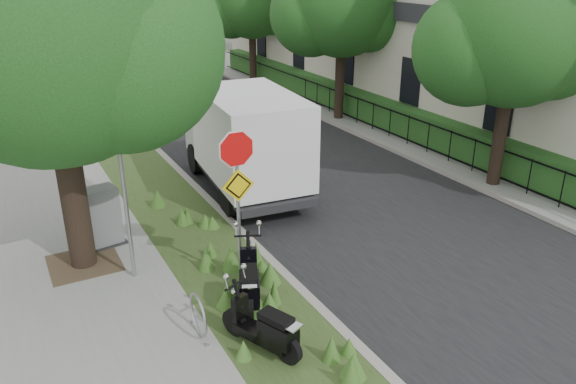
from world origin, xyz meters
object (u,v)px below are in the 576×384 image
(box_truck, at_px, (245,136))
(utility_cabinet, at_px, (98,218))
(scooter_far, at_px, (249,287))
(scooter_near, at_px, (269,333))
(sign_assembly, at_px, (237,177))

(box_truck, relative_size, utility_cabinet, 4.20)
(scooter_far, height_order, utility_cabinet, utility_cabinet)
(scooter_near, distance_m, box_truck, 7.26)
(sign_assembly, xyz_separation_m, utility_cabinet, (-2.10, 2.92, -1.58))
(sign_assembly, height_order, scooter_far, sign_assembly)
(sign_assembly, distance_m, utility_cabinet, 3.93)
(scooter_near, distance_m, utility_cabinet, 5.36)
(scooter_far, bearing_deg, box_truck, 66.33)
(scooter_near, bearing_deg, box_truck, 68.63)
(scooter_near, height_order, scooter_far, scooter_far)
(scooter_far, bearing_deg, utility_cabinet, 116.84)
(scooter_near, xyz_separation_m, scooter_far, (0.27, 1.34, 0.02))
(sign_assembly, relative_size, box_truck, 0.58)
(sign_assembly, relative_size, utility_cabinet, 2.45)
(sign_assembly, bearing_deg, scooter_far, -103.37)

